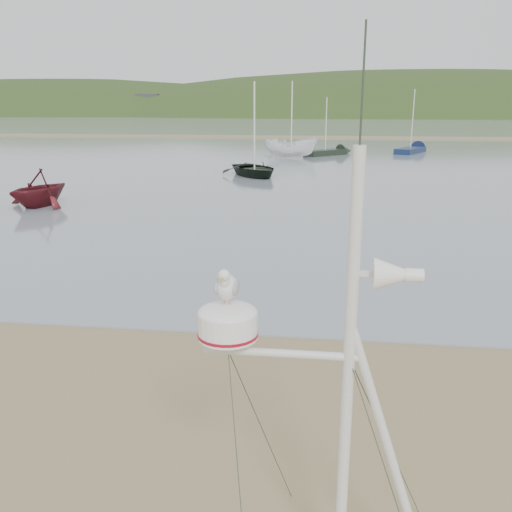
# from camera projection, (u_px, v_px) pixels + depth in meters

# --- Properties ---
(ground) EXTENTS (560.00, 560.00, 0.00)m
(ground) POSITION_uv_depth(u_px,v_px,m) (50.00, 447.00, 7.40)
(ground) COLOR olive
(ground) RESTS_ON ground
(water) EXTENTS (560.00, 256.00, 0.04)m
(water) POSITION_uv_depth(u_px,v_px,m) (312.00, 123.00, 133.43)
(water) COLOR gray
(water) RESTS_ON ground
(sandbar) EXTENTS (560.00, 7.00, 0.07)m
(sandbar) POSITION_uv_depth(u_px,v_px,m) (300.00, 137.00, 74.22)
(sandbar) COLOR olive
(sandbar) RESTS_ON water
(hill_ridge) EXTENTS (620.00, 180.00, 80.00)m
(hill_ridge) POSITION_uv_depth(u_px,v_px,m) (360.00, 162.00, 234.89)
(hill_ridge) COLOR #223415
(hill_ridge) RESTS_ON ground
(far_cottages) EXTENTS (294.40, 6.30, 8.00)m
(far_cottages) POSITION_uv_depth(u_px,v_px,m) (325.00, 105.00, 193.10)
(far_cottages) COLOR beige
(far_cottages) RESTS_ON ground
(mast_rig) EXTENTS (2.28, 2.43, 5.13)m
(mast_rig) POSITION_uv_depth(u_px,v_px,m) (336.00, 478.00, 4.94)
(mast_rig) COLOR silver
(mast_rig) RESTS_ON ground
(boat_dark) EXTENTS (3.22, 2.55, 4.52)m
(boat_dark) POSITION_uv_depth(u_px,v_px,m) (254.00, 140.00, 34.07)
(boat_dark) COLOR black
(boat_dark) RESTS_ON water
(boat_red) EXTENTS (3.16, 2.45, 3.22)m
(boat_red) POSITION_uv_depth(u_px,v_px,m) (37.00, 171.00, 24.07)
(boat_red) COLOR #55131A
(boat_red) RESTS_ON water
(boat_white) EXTENTS (1.88, 1.84, 4.53)m
(boat_white) POSITION_uv_depth(u_px,v_px,m) (291.00, 131.00, 45.84)
(boat_white) COLOR white
(boat_white) RESTS_ON water
(sailboat_dark_mid) EXTENTS (4.80, 4.74, 5.45)m
(sailboat_dark_mid) POSITION_uv_depth(u_px,v_px,m) (335.00, 152.00, 49.39)
(sailboat_dark_mid) COLOR black
(sailboat_dark_mid) RESTS_ON ground
(sailboat_blue_far) EXTENTS (4.21, 6.32, 6.29)m
(sailboat_blue_far) POSITION_uv_depth(u_px,v_px,m) (416.00, 149.00, 52.23)
(sailboat_blue_far) COLOR #122040
(sailboat_blue_far) RESTS_ON ground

